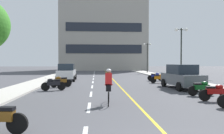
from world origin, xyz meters
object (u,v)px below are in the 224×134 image
object	(u,v)px
cyclist_rider	(109,86)
motorcycle_4	(53,84)
street_lamp_mid	(181,42)
parked_car_near	(182,76)
motorcycle_3	(202,88)
motorcycle_6	(159,78)
motorcycle_5	(61,81)
motorcycle_7	(156,76)
street_lamp_far	(147,51)
parked_car_mid	(67,72)
motorcycle_2	(216,92)

from	to	relation	value
cyclist_rider	motorcycle_4	bearing A→B (deg)	124.67
street_lamp_mid	parked_car_near	xyz separation A→B (m)	(-2.59, -6.61, -3.18)
street_lamp_mid	parked_car_near	size ratio (longest dim) A/B	1.27
motorcycle_3	motorcycle_6	distance (m)	7.67
motorcycle_5	motorcycle_4	bearing A→B (deg)	-95.16
street_lamp_mid	motorcycle_7	size ratio (longest dim) A/B	3.22
street_lamp_mid	street_lamp_far	world-z (taller)	street_lamp_mid
parked_car_mid	motorcycle_6	world-z (taller)	parked_car_mid
motorcycle_3	parked_car_mid	bearing A→B (deg)	130.25
street_lamp_mid	motorcycle_4	world-z (taller)	street_lamp_mid
motorcycle_4	motorcycle_6	xyz separation A→B (m)	(8.96, 4.64, 0.00)
cyclist_rider	street_lamp_far	bearing A→B (deg)	73.03
motorcycle_5	motorcycle_7	size ratio (longest dim) A/B	0.97
motorcycle_4	motorcycle_6	size ratio (longest dim) A/B	1.00
motorcycle_6	street_lamp_far	bearing A→B (deg)	80.19
parked_car_mid	motorcycle_5	size ratio (longest dim) A/B	2.56
street_lamp_far	motorcycle_6	size ratio (longest dim) A/B	3.11
street_lamp_far	parked_car_near	distance (m)	22.45
motorcycle_3	motorcycle_5	world-z (taller)	same
street_lamp_mid	motorcycle_3	distance (m)	11.02
cyclist_rider	parked_car_near	bearing A→B (deg)	43.86
motorcycle_2	motorcycle_5	xyz separation A→B (m)	(-8.94, 6.85, 0.00)
parked_car_mid	motorcycle_5	distance (m)	6.09
motorcycle_5	motorcycle_7	xyz separation A→B (m)	(9.09, 5.01, 0.00)
motorcycle_4	motorcycle_5	world-z (taller)	same
street_lamp_far	motorcycle_7	bearing A→B (deg)	-100.19
motorcycle_2	motorcycle_5	size ratio (longest dim) A/B	1.03
parked_car_near	motorcycle_6	bearing A→B (deg)	96.26
motorcycle_4	motorcycle_6	world-z (taller)	same
motorcycle_6	motorcycle_7	size ratio (longest dim) A/B	0.98
motorcycle_3	motorcycle_5	xyz separation A→B (m)	(-9.09, 5.06, 0.00)
motorcycle_2	parked_car_mid	bearing A→B (deg)	125.68
street_lamp_mid	motorcycle_6	distance (m)	5.30
motorcycle_2	motorcycle_4	size ratio (longest dim) A/B	1.02
motorcycle_4	cyclist_rider	world-z (taller)	cyclist_rider
parked_car_mid	motorcycle_4	world-z (taller)	parked_car_mid
parked_car_near	cyclist_rider	bearing A→B (deg)	-136.14
street_lamp_far	parked_car_mid	size ratio (longest dim) A/B	1.22
parked_car_near	motorcycle_7	size ratio (longest dim) A/B	2.53
street_lamp_far	parked_car_mid	world-z (taller)	street_lamp_far
street_lamp_mid	parked_car_near	bearing A→B (deg)	-111.36
motorcycle_3	motorcycle_6	xyz separation A→B (m)	(-0.31, 7.67, 0.00)
motorcycle_3	motorcycle_6	bearing A→B (deg)	92.32
motorcycle_5	cyclist_rider	bearing A→B (deg)	-64.78
motorcycle_5	motorcycle_6	xyz separation A→B (m)	(8.78, 2.60, 0.00)
street_lamp_mid	parked_car_mid	xyz separation A→B (m)	(-12.16, 1.09, -3.18)
parked_car_near	motorcycle_6	size ratio (longest dim) A/B	2.59
motorcycle_2	cyclist_rider	world-z (taller)	cyclist_rider
parked_car_mid	motorcycle_4	bearing A→B (deg)	-88.96
parked_car_mid	motorcycle_5	xyz separation A→B (m)	(0.33, -6.06, -0.44)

